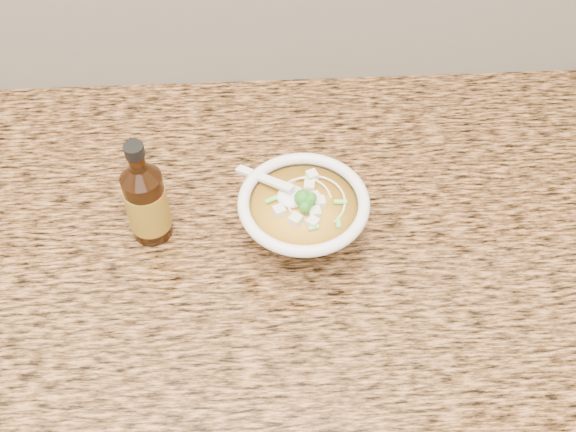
{
  "coord_description": "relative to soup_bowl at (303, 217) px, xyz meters",
  "views": [
    {
      "loc": [
        0.18,
        1.08,
        1.68
      ],
      "look_at": [
        0.21,
        1.66,
        0.94
      ],
      "focal_mm": 45.0,
      "sensor_mm": 36.0,
      "label": 1
    }
  ],
  "objects": [
    {
      "name": "soup_bowl",
      "position": [
        0.0,
        0.0,
        0.0
      ],
      "size": [
        0.17,
        0.17,
        0.09
      ],
      "rotation": [
        0.0,
        0.0,
        -0.29
      ],
      "color": "white",
      "rests_on": "counter_slab"
    },
    {
      "name": "counter_slab",
      "position": [
        -0.23,
        0.01,
        -0.06
      ],
      "size": [
        4.0,
        0.68,
        0.04
      ],
      "primitive_type": "cube",
      "color": "#A36A3B",
      "rests_on": "cabinet"
    },
    {
      "name": "hot_sauce_bottle",
      "position": [
        -0.2,
        0.02,
        0.02
      ],
      "size": [
        0.07,
        0.07,
        0.17
      ],
      "rotation": [
        0.0,
        0.0,
        0.23
      ],
      "color": "#341807",
      "rests_on": "counter_slab"
    },
    {
      "name": "cabinet",
      "position": [
        -0.23,
        0.01,
        -0.51
      ],
      "size": [
        4.0,
        0.65,
        0.86
      ],
      "primitive_type": "cube",
      "color": "black",
      "rests_on": "ground"
    }
  ]
}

